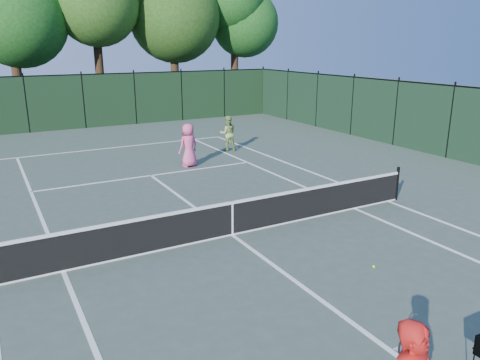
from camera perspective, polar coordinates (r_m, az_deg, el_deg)
ground at (r=12.02m, az=-0.95°, el=-6.72°), size 90.00×90.00×0.00m
sideline_doubles_right at (r=15.22m, az=17.61°, el=-2.48°), size 0.10×23.77×0.01m
sideline_singles_left at (r=10.90m, az=-20.75°, el=-10.39°), size 0.10×23.77×0.01m
sideline_singles_right at (r=14.29m, az=13.80°, el=-3.39°), size 0.10×23.77×0.01m
baseline_far at (r=22.76m, az=-15.21°, el=3.82°), size 10.97×0.10×0.01m
service_line_far at (r=17.62m, az=-10.79°, el=0.55°), size 8.23×0.10×0.01m
center_service_line at (r=12.02m, az=-0.95°, el=-6.71°), size 0.10×12.80×0.01m
tennis_net at (r=11.85m, az=-0.96°, el=-4.60°), size 11.69×0.09×1.06m
fence_far at (r=28.44m, az=-18.52°, el=9.02°), size 24.00×0.05×3.00m
tree_5 at (r=36.34m, az=-0.69°, el=21.06°), size 5.80×5.80×12.23m
player_pink at (r=18.53m, az=-6.29°, el=4.23°), size 0.95×0.74×1.72m
player_green at (r=21.23m, az=-1.49°, el=5.70°), size 0.92×0.80×1.59m
loose_ball_midcourt at (r=10.75m, az=16.01°, el=-10.12°), size 0.07×0.07×0.07m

